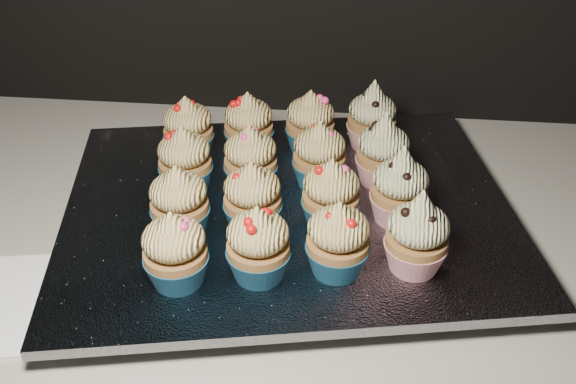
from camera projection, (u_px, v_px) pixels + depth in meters
The scene contains 19 objects.
worktop at pixel (242, 242), 0.76m from camera, with size 2.44×0.64×0.04m, color beige.
baking_tray at pixel (288, 219), 0.75m from camera, with size 0.47×0.36×0.02m, color black.
foil_lining at pixel (288, 208), 0.74m from camera, with size 0.51×0.39×0.01m, color silver.
cupcake_0 at pixel (175, 251), 0.61m from camera, with size 0.06×0.06×0.08m.
cupcake_1 at pixel (258, 245), 0.62m from camera, with size 0.06×0.06×0.08m.
cupcake_2 at pixel (338, 240), 0.62m from camera, with size 0.06×0.06×0.08m.
cupcake_3 at pixel (417, 236), 0.62m from camera, with size 0.06×0.06×0.10m.
cupcake_4 at pixel (179, 203), 0.67m from camera, with size 0.06×0.06×0.08m.
cupcake_5 at pixel (252, 198), 0.68m from camera, with size 0.06×0.06×0.08m.
cupcake_6 at pixel (331, 196), 0.68m from camera, with size 0.06×0.06×0.08m.
cupcake_7 at pixel (400, 189), 0.69m from camera, with size 0.06×0.06×0.10m.
cupcake_8 at pixel (185, 161), 0.74m from camera, with size 0.06×0.06×0.08m.
cupcake_9 at pixel (251, 160), 0.74m from camera, with size 0.06×0.06×0.08m.
cupcake_10 at pixel (319, 156), 0.75m from camera, with size 0.06×0.06×0.08m.
cupcake_11 at pixel (383, 152), 0.75m from camera, with size 0.06×0.06×0.10m.
cupcake_12 at pixel (188, 130), 0.80m from camera, with size 0.06×0.06×0.08m.
cupcake_13 at pixel (249, 125), 0.81m from camera, with size 0.06×0.06×0.08m.
cupcake_14 at pixel (310, 123), 0.81m from camera, with size 0.06×0.06×0.08m.
cupcake_15 at pixel (372, 119), 0.82m from camera, with size 0.06×0.06×0.10m.
Camera 1 is at (0.11, 1.12, 1.37)m, focal length 40.00 mm.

